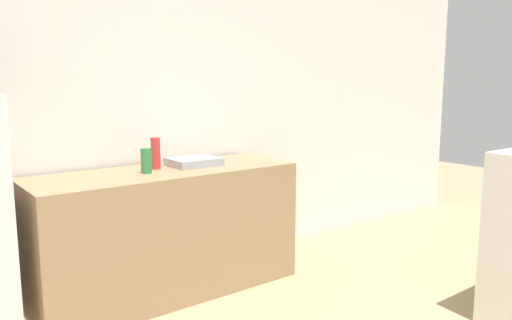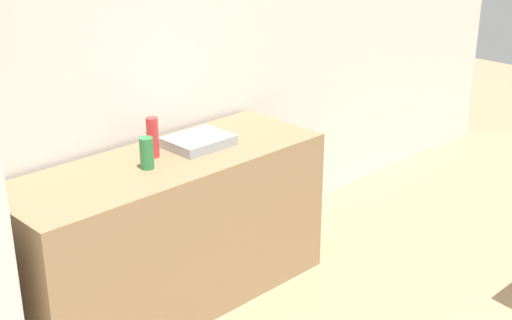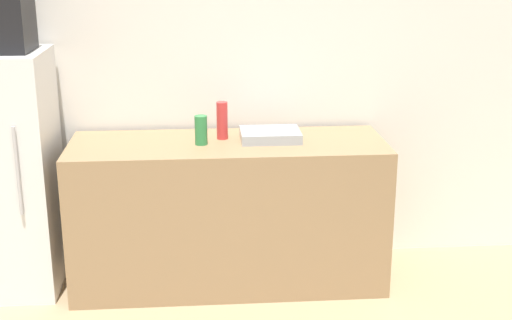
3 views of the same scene
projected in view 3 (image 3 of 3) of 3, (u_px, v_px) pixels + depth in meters
The scene contains 6 objects.
wall_back at pixel (234, 68), 4.60m from camera, with size 8.00×0.06×2.60m, color white.
refrigerator at pixel (3, 174), 4.31m from camera, with size 0.61×0.62×1.48m.
counter at pixel (229, 213), 4.46m from camera, with size 1.93×0.68×0.92m, color #937551.
sink_basin at pixel (270, 135), 4.37m from camera, with size 0.36×0.29×0.06m, color #9EA3A8.
bottle_tall at pixel (222, 121), 4.37m from camera, with size 0.07×0.07×0.23m, color red.
bottle_short at pixel (201, 130), 4.25m from camera, with size 0.08×0.08×0.18m, color #2D7F42.
Camera 3 is at (-0.23, -1.22, 2.08)m, focal length 50.00 mm.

